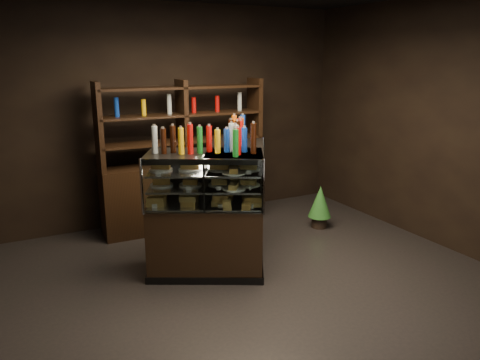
% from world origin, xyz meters
% --- Properties ---
extents(ground, '(5.00, 5.00, 0.00)m').
position_xyz_m(ground, '(0.00, 0.00, 0.00)').
color(ground, black).
rests_on(ground, ground).
extents(room_shell, '(5.02, 5.02, 3.01)m').
position_xyz_m(room_shell, '(0.00, 0.00, 1.94)').
color(room_shell, black).
rests_on(room_shell, ground).
extents(display_case, '(1.69, 1.37, 1.34)m').
position_xyz_m(display_case, '(-0.19, 0.64, 0.45)').
color(display_case, black).
rests_on(display_case, ground).
extents(food_display, '(1.35, 1.07, 0.42)m').
position_xyz_m(food_display, '(-0.19, 0.64, 1.03)').
color(food_display, gold).
rests_on(food_display, display_case).
extents(bottles_top, '(1.18, 0.93, 0.30)m').
position_xyz_m(bottles_top, '(-0.19, 0.64, 1.47)').
color(bottles_top, '#D8590A').
rests_on(bottles_top, display_case).
extents(potted_conifer, '(0.31, 0.31, 0.67)m').
position_xyz_m(potted_conifer, '(1.53, 1.14, 0.38)').
color(potted_conifer, black).
rests_on(potted_conifer, ground).
extents(back_shelving, '(2.22, 0.48, 2.00)m').
position_xyz_m(back_shelving, '(-0.09, 2.05, 0.61)').
color(back_shelving, black).
rests_on(back_shelving, ground).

